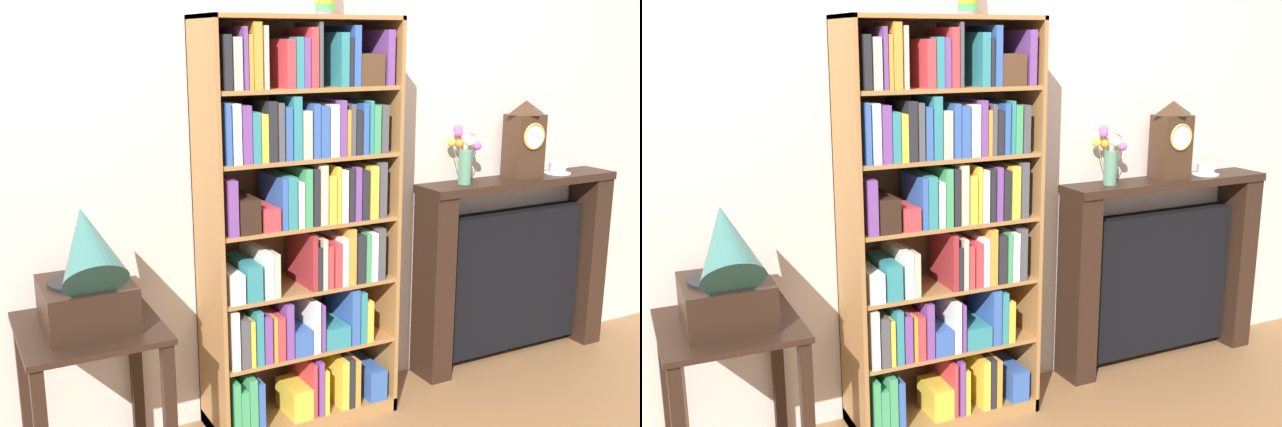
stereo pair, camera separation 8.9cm
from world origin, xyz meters
The scene contains 8 objects.
wall_back centered at (0.19, 0.35, 1.30)m, with size 4.94×0.08×2.60m, color beige.
bookshelf centered at (-0.01, 0.13, 0.87)m, with size 0.83×0.33×1.76m.
side_table_left centered at (-0.91, 0.03, 0.49)m, with size 0.50×0.55×0.65m.
gramophone centered at (-0.91, -0.02, 0.84)m, with size 0.31×0.47×0.52m.
fireplace_mantel centered at (1.29, 0.22, 0.48)m, with size 1.16×0.22×0.98m.
mantel_clock centered at (1.30, 0.20, 1.17)m, with size 0.18×0.14×0.39m.
flower_vase centered at (0.93, 0.21, 1.12)m, with size 0.15×0.12×0.29m.
teacup_with_saucer centered at (1.55, 0.20, 1.00)m, with size 0.14×0.14×0.06m.
Camera 2 is at (-1.26, -2.64, 1.66)m, focal length 41.37 mm.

